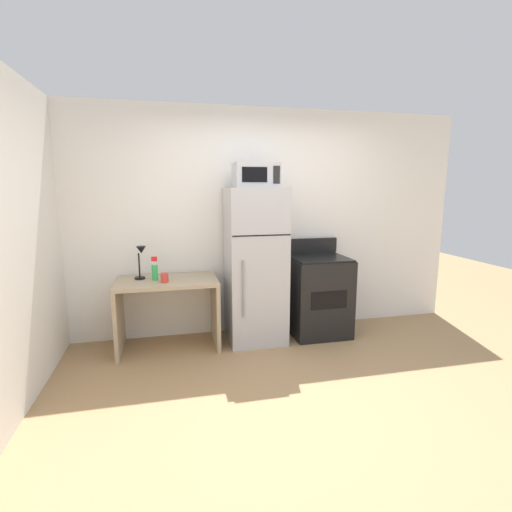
% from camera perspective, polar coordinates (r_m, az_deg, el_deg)
% --- Properties ---
extents(ground_plane, '(12.00, 12.00, 0.00)m').
position_cam_1_polar(ground_plane, '(3.33, 7.45, -20.69)').
color(ground_plane, '#9E7A51').
extents(wall_back_white, '(5.00, 0.10, 2.60)m').
position_cam_1_polar(wall_back_white, '(4.50, 0.27, 5.10)').
color(wall_back_white, white).
rests_on(wall_back_white, ground).
extents(desk, '(1.05, 0.61, 0.75)m').
position_cam_1_polar(desk, '(4.16, -13.15, -6.63)').
color(desk, tan).
rests_on(desk, ground).
extents(desk_lamp, '(0.14, 0.12, 0.35)m').
position_cam_1_polar(desk_lamp, '(4.14, -16.98, -0.12)').
color(desk_lamp, black).
rests_on(desk_lamp, desk).
extents(coffee_mug, '(0.08, 0.08, 0.09)m').
position_cam_1_polar(coffee_mug, '(3.98, -13.62, -3.21)').
color(coffee_mug, '#D83F33').
rests_on(coffee_mug, desk).
extents(spray_bottle, '(0.06, 0.06, 0.25)m').
position_cam_1_polar(spray_bottle, '(4.09, -15.01, -2.17)').
color(spray_bottle, green).
rests_on(spray_bottle, desk).
extents(refrigerator, '(0.62, 0.62, 1.71)m').
position_cam_1_polar(refrigerator, '(4.18, -0.11, -1.49)').
color(refrigerator, '#B7B7BC').
rests_on(refrigerator, ground).
extents(microwave, '(0.46, 0.35, 0.26)m').
position_cam_1_polar(microwave, '(4.08, -0.04, 12.10)').
color(microwave, '#B7B7BC').
rests_on(microwave, refrigerator).
extents(oven_range, '(0.65, 0.61, 1.10)m').
position_cam_1_polar(oven_range, '(4.51, 9.38, -5.83)').
color(oven_range, black).
rests_on(oven_range, ground).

